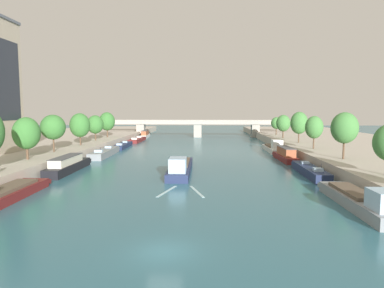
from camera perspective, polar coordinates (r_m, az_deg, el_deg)
name	(u,v)px	position (r m, az deg, el deg)	size (l,w,h in m)	color
ground_plane	(164,252)	(24.95, -4.70, -17.49)	(400.00, 400.00, 0.00)	#2D6070
quay_left	(27,148)	(88.66, -25.76, -0.56)	(36.00, 170.00, 2.09)	#B7AD9E
quay_right	(365,149)	(86.11, 26.94, -0.78)	(36.00, 170.00, 2.09)	#B7AD9E
barge_midriver	(180,167)	(53.64, -1.96, -3.86)	(3.32, 18.44, 3.10)	#1E284C
wake_behind_barge	(182,191)	(41.73, -1.71, -7.90)	(5.60, 5.89, 0.03)	#A0CCD6
moored_boat_left_near	(68,165)	(58.11, -19.98, -3.31)	(2.68, 14.82, 2.57)	black
moored_boat_left_lone	(105,153)	(76.11, -14.36, -1.39)	(3.33, 16.48, 2.42)	gray
moored_boat_left_midway	(123,145)	(92.05, -11.45, -0.22)	(2.99, 15.38, 2.10)	#1E284C
moored_boat_left_gap_after	(137,140)	(108.34, -9.11, 0.70)	(3.05, 15.15, 2.13)	maroon
moored_boat_left_end	(145,135)	(123.14, -7.81, 1.56)	(2.48, 12.30, 2.60)	silver
moored_boat_right_upstream	(360,200)	(38.31, 26.30, -8.38)	(3.15, 15.24, 2.91)	gray
moored_boat_right_second	(310,171)	(54.74, 19.06, -4.24)	(2.59, 14.29, 2.39)	#1E284C
moored_boat_right_gap_after	(285,155)	(68.89, 15.31, -1.77)	(2.61, 12.36, 2.70)	maroon
moored_boat_right_midway	(273,148)	(83.14, 13.43, -0.62)	(3.01, 14.40, 3.15)	silver
tree_left_far	(26,133)	(59.12, -25.91, 1.63)	(4.16, 4.16, 6.64)	brown
tree_left_third	(53,127)	(68.00, -22.18, 2.62)	(4.48, 4.48, 6.89)	brown
tree_left_end_of_row	(80,125)	(79.00, -18.21, 2.99)	(4.38, 4.38, 7.05)	brown
tree_left_distant	(95,125)	(90.49, -15.85, 3.15)	(4.16, 4.16, 6.41)	brown
tree_left_nearest	(107,121)	(100.71, -13.99, 3.68)	(4.43, 4.43, 7.11)	brown
tree_right_past_mid	(345,128)	(58.75, 24.11, 2.46)	(4.15, 4.15, 7.40)	brown
tree_right_midway	(314,127)	(72.29, 19.72, 2.63)	(3.51, 3.51, 6.56)	brown
tree_right_distant	(299,123)	(84.60, 17.45, 3.38)	(4.05, 4.05, 7.32)	brown
tree_right_nearest	(283,123)	(97.43, 14.99, 3.37)	(3.83, 3.83, 6.41)	brown
tree_right_second	(276,123)	(109.72, 13.90, 3.41)	(3.30, 3.30, 5.54)	brown
bridge_far	(198,126)	(124.22, 0.96, 3.00)	(65.61, 4.40, 6.21)	#9E998E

